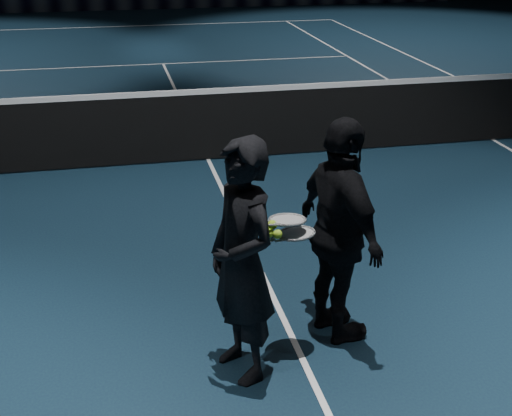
# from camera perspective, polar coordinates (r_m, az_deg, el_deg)

# --- Properties ---
(floor) EXTENTS (36.00, 36.00, 0.00)m
(floor) POSITION_cam_1_polar(r_m,az_deg,el_deg) (9.41, -3.84, 3.87)
(floor) COLOR black
(floor) RESTS_ON ground
(court_lines) EXTENTS (10.98, 23.78, 0.01)m
(court_lines) POSITION_cam_1_polar(r_m,az_deg,el_deg) (9.41, -3.84, 3.89)
(court_lines) COLOR white
(court_lines) RESTS_ON floor
(net_mesh) EXTENTS (12.80, 0.02, 0.86)m
(net_mesh) POSITION_cam_1_polar(r_m,az_deg,el_deg) (9.27, -3.91, 6.50)
(net_mesh) COLOR black
(net_mesh) RESTS_ON floor
(net_tape) EXTENTS (12.80, 0.03, 0.07)m
(net_tape) POSITION_cam_1_polar(r_m,az_deg,el_deg) (9.16, -3.99, 9.29)
(net_tape) COLOR white
(net_tape) RESTS_ON net_mesh
(player_a) EXTENTS (0.60, 0.73, 1.73)m
(player_a) POSITION_cam_1_polar(r_m,az_deg,el_deg) (4.79, -1.11, -4.34)
(player_a) COLOR black
(player_a) RESTS_ON floor
(player_b) EXTENTS (0.64, 1.08, 1.73)m
(player_b) POSITION_cam_1_polar(r_m,az_deg,el_deg) (5.24, 6.74, -1.96)
(player_b) COLOR black
(player_b) RESTS_ON floor
(racket_lower) EXTENTS (0.71, 0.45, 0.03)m
(racket_lower) POSITION_cam_1_polar(r_m,az_deg,el_deg) (4.97, 3.25, -2.04)
(racket_lower) COLOR black
(racket_lower) RESTS_ON player_a
(racket_upper) EXTENTS (0.71, 0.49, 0.10)m
(racket_upper) POSITION_cam_1_polar(r_m,az_deg,el_deg) (4.93, 2.54, -0.95)
(racket_upper) COLOR black
(racket_upper) RESTS_ON player_b
(tennis_balls) EXTENTS (0.12, 0.10, 0.12)m
(tennis_balls) POSITION_cam_1_polar(r_m,az_deg,el_deg) (4.85, 1.38, -1.85)
(tennis_balls) COLOR #A5D32C
(tennis_balls) RESTS_ON racket_upper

